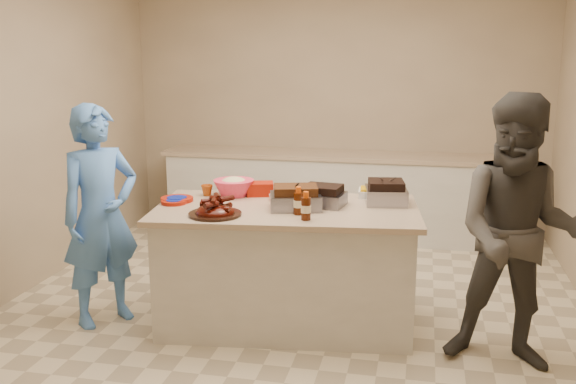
% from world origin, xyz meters
% --- Properties ---
extents(room, '(4.50, 5.00, 2.70)m').
position_xyz_m(room, '(0.00, 0.00, 0.00)').
color(room, tan).
rests_on(room, ground).
extents(back_counter, '(3.60, 0.64, 0.90)m').
position_xyz_m(back_counter, '(0.00, 2.20, 0.45)').
color(back_counter, beige).
rests_on(back_counter, ground).
extents(island, '(1.96, 1.18, 0.88)m').
position_xyz_m(island, '(0.01, -0.14, 0.00)').
color(island, beige).
rests_on(island, ground).
extents(rib_platter, '(0.37, 0.37, 0.14)m').
position_xyz_m(rib_platter, '(-0.41, -0.46, 0.88)').
color(rib_platter, '#410902').
rests_on(rib_platter, island).
extents(pulled_pork_tray, '(0.41, 0.35, 0.11)m').
position_xyz_m(pulled_pork_tray, '(0.08, -0.17, 0.88)').
color(pulled_pork_tray, '#47230F').
rests_on(pulled_pork_tray, island).
extents(brisket_tray, '(0.34, 0.29, 0.09)m').
position_xyz_m(brisket_tray, '(0.25, -0.03, 0.88)').
color(brisket_tray, black).
rests_on(brisket_tray, island).
extents(roasting_pan, '(0.33, 0.33, 0.12)m').
position_xyz_m(roasting_pan, '(0.69, 0.12, 0.88)').
color(roasting_pan, gray).
rests_on(roasting_pan, island).
extents(coleslaw_bowl, '(0.34, 0.34, 0.21)m').
position_xyz_m(coleslaw_bowl, '(-0.46, 0.13, 0.88)').
color(coleslaw_bowl, '#EF3454').
rests_on(coleslaw_bowl, island).
extents(sausage_plate, '(0.32, 0.32, 0.05)m').
position_xyz_m(sausage_plate, '(0.12, 0.14, 0.88)').
color(sausage_plate, silver).
rests_on(sausage_plate, island).
extents(mac_cheese_dish, '(0.28, 0.22, 0.07)m').
position_xyz_m(mac_cheese_dish, '(0.61, 0.33, 0.88)').
color(mac_cheese_dish, '#CF9700').
rests_on(mac_cheese_dish, island).
extents(bbq_bottle_a, '(0.07, 0.07, 0.19)m').
position_xyz_m(bbq_bottle_a, '(0.13, -0.31, 0.88)').
color(bbq_bottle_a, '#391404').
rests_on(bbq_bottle_a, island).
extents(bbq_bottle_b, '(0.07, 0.07, 0.19)m').
position_xyz_m(bbq_bottle_b, '(0.21, -0.44, 0.88)').
color(bbq_bottle_b, '#391404').
rests_on(bbq_bottle_b, island).
extents(mustard_bottle, '(0.05, 0.05, 0.13)m').
position_xyz_m(mustard_bottle, '(-0.07, 0.00, 0.88)').
color(mustard_bottle, '#E8BC08').
rests_on(mustard_bottle, island).
extents(sauce_bowl, '(0.14, 0.06, 0.14)m').
position_xyz_m(sauce_bowl, '(-0.09, 0.07, 0.88)').
color(sauce_bowl, silver).
rests_on(sauce_bowl, island).
extents(plate_stack_large, '(0.26, 0.26, 0.03)m').
position_xyz_m(plate_stack_large, '(-0.82, -0.13, 0.88)').
color(plate_stack_large, '#901405').
rests_on(plate_stack_large, island).
extents(plate_stack_small, '(0.21, 0.21, 0.03)m').
position_xyz_m(plate_stack_small, '(-0.81, -0.20, 0.88)').
color(plate_stack_small, '#901405').
rests_on(plate_stack_small, island).
extents(plastic_cup, '(0.10, 0.09, 0.09)m').
position_xyz_m(plastic_cup, '(-0.66, 0.10, 0.88)').
color(plastic_cup, '#9F430D').
rests_on(plastic_cup, island).
extents(basket_stack, '(0.23, 0.20, 0.10)m').
position_xyz_m(basket_stack, '(-0.27, 0.19, 0.88)').
color(basket_stack, '#901405').
rests_on(basket_stack, island).
extents(guest_blue, '(1.64, 1.44, 0.39)m').
position_xyz_m(guest_blue, '(-1.31, -0.37, 0.00)').
color(guest_blue, '#4C85D9').
rests_on(guest_blue, ground).
extents(guest_gray, '(1.02, 1.81, 0.66)m').
position_xyz_m(guest_gray, '(1.54, -0.45, 0.00)').
color(guest_gray, '#46433E').
rests_on(guest_gray, ground).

